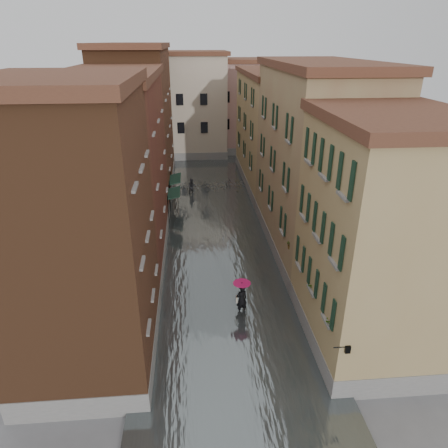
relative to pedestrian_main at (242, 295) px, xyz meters
name	(u,v)px	position (x,y,z in m)	size (l,w,h in m)	color
ground	(229,321)	(-0.79, -0.70, -1.28)	(120.00, 120.00, 0.00)	slate
floodwater	(215,225)	(-0.79, 12.30, -1.18)	(10.00, 60.00, 0.20)	#505859
building_left_near	(79,241)	(-7.79, -2.70, 5.22)	(6.00, 8.00, 13.00)	brown
building_left_mid	(118,173)	(-7.79, 8.30, 4.97)	(6.00, 14.00, 12.50)	brown
building_left_far	(140,122)	(-7.79, 23.30, 5.72)	(6.00, 16.00, 14.00)	brown
building_right_near	(378,243)	(6.21, -2.70, 4.47)	(6.00, 8.00, 11.50)	#9F8352
building_right_mid	(314,164)	(6.21, 8.30, 5.22)	(6.00, 14.00, 13.00)	#97885B
building_right_far	(273,132)	(6.21, 23.30, 4.47)	(6.00, 16.00, 11.50)	#9F8352
building_end_cream	(181,107)	(-3.79, 37.30, 5.22)	(12.00, 9.00, 13.00)	#C2B49A
building_end_pink	(244,107)	(5.21, 39.30, 4.72)	(10.00, 9.00, 12.00)	tan
awning_near	(174,194)	(-4.28, 14.03, 1.18)	(1.09, 2.77, 2.80)	#152F22
awning_far	(175,180)	(-4.28, 17.91, 1.19)	(1.09, 3.08, 2.80)	#152F22
wall_lantern	(347,349)	(3.54, -6.70, 1.73)	(0.71, 0.22, 0.35)	black
window_planters	(310,276)	(3.33, -1.81, 2.23)	(0.59, 8.43, 0.84)	#935C30
pedestrian_main	(242,295)	(0.00, 0.00, 0.00)	(1.06, 1.06, 2.06)	black
pedestrian_far	(192,187)	(-2.63, 20.08, -0.39)	(0.87, 0.68, 1.79)	black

